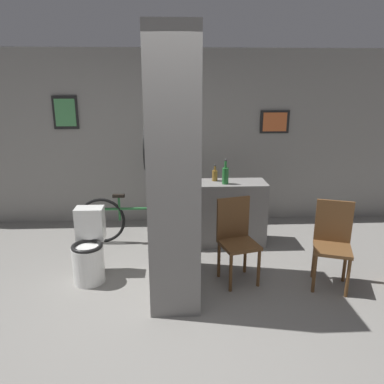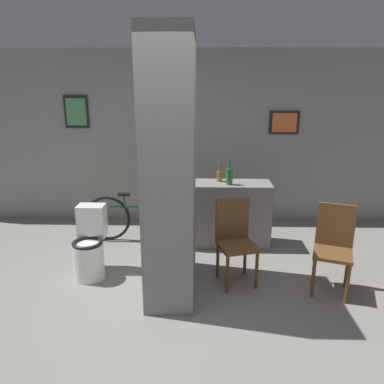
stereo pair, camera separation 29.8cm
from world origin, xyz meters
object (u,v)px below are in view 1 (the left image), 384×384
chair_near_pillar (236,236)px  chair_by_doorway (332,241)px  bicycle (138,219)px  bottle_tall (225,175)px  toilet (89,251)px

chair_near_pillar → chair_by_doorway: (1.01, -0.16, 0.00)m
bicycle → bottle_tall: size_ratio=4.94×
bottle_tall → toilet: bearing=-153.0°
toilet → chair_near_pillar: chair_near_pillar is taller
chair_by_doorway → bicycle: bearing=170.0°
chair_by_doorway → bicycle: (-2.18, 1.22, -0.17)m
toilet → bicycle: size_ratio=0.48×
toilet → bottle_tall: bearing=27.0°
bottle_tall → bicycle: bearing=172.0°
chair_near_pillar → bicycle: 1.59m
chair_near_pillar → bicycle: chair_near_pillar is taller
chair_by_doorway → bottle_tall: bottle_tall is taller
bicycle → toilet: bearing=-114.9°
bicycle → chair_near_pillar: bearing=-42.2°
toilet → chair_near_pillar: 1.64m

